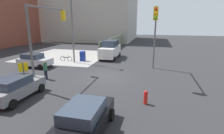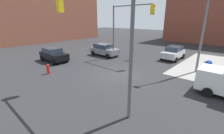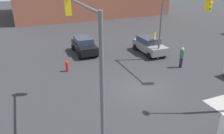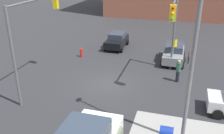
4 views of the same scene
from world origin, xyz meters
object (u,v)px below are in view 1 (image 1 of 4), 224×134
at_px(hatchback_silver, 34,60).
at_px(hatchback_black, 86,118).
at_px(traffic_signal_nw_corner, 46,29).
at_px(sedan_gray, 16,87).
at_px(van_white_delivery, 110,50).
at_px(smokestack, 34,5).
at_px(pedestrian_crossing, 45,69).
at_px(street_lamp_corner, 74,26).
at_px(fire_hydrant, 146,97).
at_px(bicycle_leaning_on_fence, 66,59).
at_px(traffic_signal_se_corner, 155,28).
at_px(mailbox_blue, 83,55).

xyz_separation_m(hatchback_silver, hatchback_black, (-10.48, -10.75, 0.00)).
height_order(traffic_signal_nw_corner, hatchback_silver, traffic_signal_nw_corner).
relative_size(sedan_gray, van_white_delivery, 0.77).
xyz_separation_m(smokestack, pedestrian_crossing, (-32.45, -24.80, -8.88)).
bearing_deg(sedan_gray, street_lamp_corner, 4.28).
height_order(traffic_signal_nw_corner, fire_hydrant, traffic_signal_nw_corner).
bearing_deg(bicycle_leaning_on_fence, traffic_signal_nw_corner, -161.33).
bearing_deg(fire_hydrant, pedestrian_crossing, 72.30).
bearing_deg(van_white_delivery, traffic_signal_nw_corner, 166.68).
bearing_deg(bicycle_leaning_on_fence, street_lamp_corner, -107.42).
height_order(traffic_signal_se_corner, sedan_gray, traffic_signal_se_corner).
xyz_separation_m(traffic_signal_nw_corner, hatchback_black, (-6.47, -6.10, -3.79)).
distance_m(traffic_signal_nw_corner, street_lamp_corner, 7.50).
distance_m(traffic_signal_se_corner, pedestrian_crossing, 11.18).
xyz_separation_m(traffic_signal_se_corner, sedan_gray, (-8.47, 9.11, -3.83)).
bearing_deg(hatchback_silver, pedestrian_crossing, -132.60).
distance_m(hatchback_silver, van_white_delivery, 10.43).
distance_m(street_lamp_corner, van_white_delivery, 6.39).
bearing_deg(hatchback_silver, mailbox_blue, -42.24).
distance_m(smokestack, traffic_signal_se_corner, 44.93).
xyz_separation_m(traffic_signal_se_corner, mailbox_blue, (4.07, 9.50, -3.91)).
distance_m(sedan_gray, pedestrian_crossing, 4.38).
bearing_deg(fire_hydrant, bicycle_leaning_on_fence, 47.07).
distance_m(street_lamp_corner, bicycle_leaning_on_fence, 4.72).
bearing_deg(smokestack, traffic_signal_nw_corner, -142.17).
bearing_deg(hatchback_silver, traffic_signal_se_corner, -87.90).
bearing_deg(street_lamp_corner, pedestrian_crossing, -177.89).
bearing_deg(hatchback_black, fire_hydrant, -34.00).
bearing_deg(sedan_gray, hatchback_silver, 29.69).
bearing_deg(mailbox_blue, hatchback_silver, 137.76).
bearing_deg(traffic_signal_se_corner, smokestack, 50.62).
bearing_deg(mailbox_blue, hatchback_black, -156.31).
relative_size(fire_hydrant, van_white_delivery, 0.17).
bearing_deg(hatchback_silver, van_white_delivery, -44.85).
bearing_deg(traffic_signal_nw_corner, sedan_gray, 178.43).
height_order(fire_hydrant, hatchback_silver, hatchback_silver).
xyz_separation_m(fire_hydrant, sedan_gray, (-1.33, 8.81, 0.36)).
distance_m(traffic_signal_se_corner, bicycle_leaning_on_fence, 12.94).
bearing_deg(mailbox_blue, van_white_delivery, -48.63).
xyz_separation_m(traffic_signal_nw_corner, fire_hydrant, (-2.62, -8.70, -4.15)).
height_order(smokestack, sedan_gray, smokestack).
relative_size(mailbox_blue, fire_hydrant, 1.52).
relative_size(smokestack, hatchback_black, 4.92).
bearing_deg(hatchback_silver, bicycle_leaning_on_fence, -26.19).
bearing_deg(fire_hydrant, sedan_gray, 98.62).
relative_size(smokestack, van_white_delivery, 3.64).
xyz_separation_m(street_lamp_corner, hatchback_silver, (-3.42, 3.69, -3.86)).
xyz_separation_m(mailbox_blue, bicycle_leaning_on_fence, (-0.60, 2.20, -0.42)).
bearing_deg(traffic_signal_se_corner, sedan_gray, 132.91).
distance_m(traffic_signal_nw_corner, sedan_gray, 5.48).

